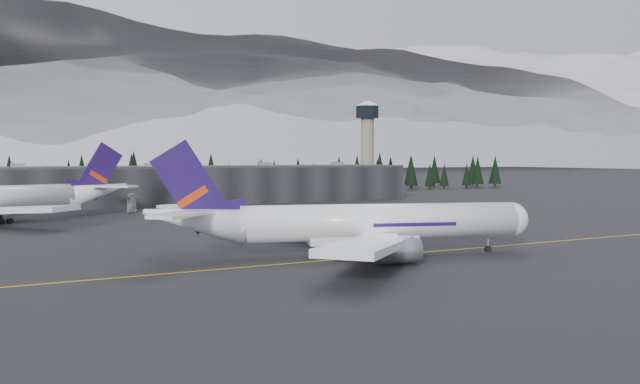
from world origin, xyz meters
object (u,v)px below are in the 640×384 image
control_tower (367,137)px  jet_main (347,223)px  gse_vehicle_b (200,204)px  terminal (182,185)px  gse_vehicle_a (131,210)px

control_tower → jet_main: bearing=-122.1°
control_tower → gse_vehicle_b: size_ratio=8.19×
terminal → control_tower: (75.00, 3.00, 17.11)m
terminal → gse_vehicle_b: size_ratio=34.75×
jet_main → gse_vehicle_b: (6.50, 107.49, -4.36)m
gse_vehicle_a → terminal: bearing=30.2°
gse_vehicle_a → gse_vehicle_b: size_ratio=1.22×
terminal → jet_main: (-5.05, -124.58, -1.16)m
control_tower → gse_vehicle_a: bearing=-160.1°
gse_vehicle_a → control_tower: bearing=-5.2°
gse_vehicle_a → gse_vehicle_b: (23.72, 15.07, 0.01)m
jet_main → gse_vehicle_a: jet_main is taller
gse_vehicle_b → control_tower: bearing=91.4°
gse_vehicle_a → gse_vehicle_b: gse_vehicle_b is taller
control_tower → jet_main: size_ratio=0.62×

